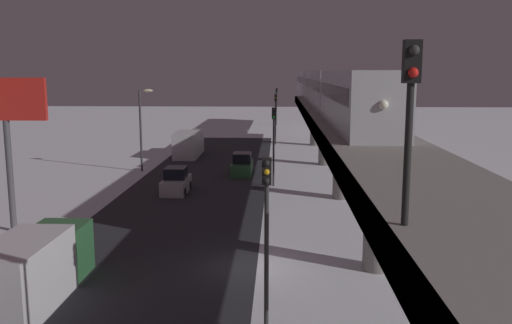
{
  "coord_description": "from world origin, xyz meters",
  "views": [
    {
      "loc": [
        -1.55,
        24.81,
        9.24
      ],
      "look_at": [
        0.23,
        -17.94,
        2.12
      ],
      "focal_mm": 38.25,
      "sensor_mm": 36.0,
      "label": 1
    }
  ],
  "objects_px": {
    "traffic_light_distant": "(276,101)",
    "commercial_billboard": "(5,115)",
    "sedan_silver": "(176,182)",
    "traffic_light_mid": "(274,135)",
    "rail_signal": "(410,101)",
    "traffic_light_near": "(267,222)",
    "box_truck": "(34,269)",
    "delivery_van": "(189,144)",
    "sedan_green": "(242,166)",
    "subway_train": "(321,86)",
    "traffic_light_far": "(276,112)"
  },
  "relations": [
    {
      "from": "box_truck",
      "to": "traffic_light_far",
      "type": "distance_m",
      "value": 49.52
    },
    {
      "from": "sedan_silver",
      "to": "delivery_van",
      "type": "relative_size",
      "value": 0.55
    },
    {
      "from": "rail_signal",
      "to": "box_truck",
      "type": "relative_size",
      "value": 0.54
    },
    {
      "from": "subway_train",
      "to": "traffic_light_far",
      "type": "height_order",
      "value": "subway_train"
    },
    {
      "from": "sedan_green",
      "to": "sedan_silver",
      "type": "bearing_deg",
      "value": -120.75
    },
    {
      "from": "traffic_light_far",
      "to": "traffic_light_near",
      "type": "bearing_deg",
      "value": 90.0
    },
    {
      "from": "box_truck",
      "to": "traffic_light_far",
      "type": "height_order",
      "value": "traffic_light_far"
    },
    {
      "from": "traffic_light_far",
      "to": "delivery_van",
      "type": "bearing_deg",
      "value": 46.57
    },
    {
      "from": "traffic_light_far",
      "to": "traffic_light_distant",
      "type": "bearing_deg",
      "value": -90.0
    },
    {
      "from": "traffic_light_distant",
      "to": "sedan_green",
      "type": "bearing_deg",
      "value": 86.41
    },
    {
      "from": "subway_train",
      "to": "traffic_light_mid",
      "type": "distance_m",
      "value": 19.18
    },
    {
      "from": "traffic_light_far",
      "to": "commercial_billboard",
      "type": "xyz_separation_m",
      "value": [
        15.1,
        38.9,
        2.63
      ]
    },
    {
      "from": "traffic_light_mid",
      "to": "subway_train",
      "type": "bearing_deg",
      "value": -105.66
    },
    {
      "from": "traffic_light_mid",
      "to": "traffic_light_near",
      "type": "bearing_deg",
      "value": 90.0
    },
    {
      "from": "box_truck",
      "to": "commercial_billboard",
      "type": "xyz_separation_m",
      "value": [
        5.6,
        -9.61,
        5.48
      ]
    },
    {
      "from": "sedan_green",
      "to": "traffic_light_mid",
      "type": "height_order",
      "value": "traffic_light_mid"
    },
    {
      "from": "traffic_light_near",
      "to": "traffic_light_distant",
      "type": "height_order",
      "value": "same"
    },
    {
      "from": "box_truck",
      "to": "traffic_light_distant",
      "type": "distance_m",
      "value": 74.81
    },
    {
      "from": "traffic_light_distant",
      "to": "rail_signal",
      "type": "bearing_deg",
      "value": 92.19
    },
    {
      "from": "delivery_van",
      "to": "traffic_light_mid",
      "type": "relative_size",
      "value": 1.16
    },
    {
      "from": "traffic_light_far",
      "to": "commercial_billboard",
      "type": "bearing_deg",
      "value": 68.78
    },
    {
      "from": "traffic_light_distant",
      "to": "commercial_billboard",
      "type": "height_order",
      "value": "commercial_billboard"
    },
    {
      "from": "sedan_silver",
      "to": "subway_train",
      "type": "bearing_deg",
      "value": -121.2
    },
    {
      "from": "sedan_green",
      "to": "commercial_billboard",
      "type": "height_order",
      "value": "commercial_billboard"
    },
    {
      "from": "sedan_green",
      "to": "delivery_van",
      "type": "bearing_deg",
      "value": 122.15
    },
    {
      "from": "commercial_billboard",
      "to": "sedan_silver",
      "type": "bearing_deg",
      "value": -125.56
    },
    {
      "from": "sedan_silver",
      "to": "traffic_light_far",
      "type": "height_order",
      "value": "traffic_light_far"
    },
    {
      "from": "sedan_silver",
      "to": "traffic_light_mid",
      "type": "height_order",
      "value": "traffic_light_mid"
    },
    {
      "from": "box_truck",
      "to": "commercial_billboard",
      "type": "relative_size",
      "value": 0.83
    },
    {
      "from": "rail_signal",
      "to": "sedan_green",
      "type": "xyz_separation_m",
      "value": [
        6.07,
        -36.92,
        -7.82
      ]
    },
    {
      "from": "rail_signal",
      "to": "delivery_van",
      "type": "xyz_separation_m",
      "value": [
        12.67,
        -47.42,
        -7.27
      ]
    },
    {
      "from": "traffic_light_near",
      "to": "commercial_billboard",
      "type": "bearing_deg",
      "value": -39.33
    },
    {
      "from": "box_truck",
      "to": "traffic_light_far",
      "type": "relative_size",
      "value": 1.16
    },
    {
      "from": "rail_signal",
      "to": "traffic_light_mid",
      "type": "bearing_deg",
      "value": -84.31
    },
    {
      "from": "sedan_green",
      "to": "traffic_light_mid",
      "type": "xyz_separation_m",
      "value": [
        -2.9,
        5.1,
        3.4
      ]
    },
    {
      "from": "box_truck",
      "to": "traffic_light_distant",
      "type": "relative_size",
      "value": 1.16
    },
    {
      "from": "traffic_light_far",
      "to": "traffic_light_mid",
      "type": "bearing_deg",
      "value": 90.0
    },
    {
      "from": "traffic_light_mid",
      "to": "traffic_light_distant",
      "type": "xyz_separation_m",
      "value": [
        0.0,
        -51.28,
        0.0
      ]
    },
    {
      "from": "box_truck",
      "to": "sedan_silver",
      "type": "bearing_deg",
      "value": -95.64
    },
    {
      "from": "box_truck",
      "to": "delivery_van",
      "type": "bearing_deg",
      "value": -90.0
    },
    {
      "from": "traffic_light_far",
      "to": "sedan_green",
      "type": "bearing_deg",
      "value": 81.96
    },
    {
      "from": "subway_train",
      "to": "box_truck",
      "type": "xyz_separation_m",
      "value": [
        14.59,
        41.04,
        -6.33
      ]
    },
    {
      "from": "box_truck",
      "to": "delivery_van",
      "type": "relative_size",
      "value": 1.0
    },
    {
      "from": "subway_train",
      "to": "sedan_green",
      "type": "height_order",
      "value": "subway_train"
    },
    {
      "from": "traffic_light_mid",
      "to": "commercial_billboard",
      "type": "relative_size",
      "value": 0.72
    },
    {
      "from": "sedan_green",
      "to": "commercial_billboard",
      "type": "distance_m",
      "value": 22.86
    },
    {
      "from": "sedan_green",
      "to": "commercial_billboard",
      "type": "bearing_deg",
      "value": -123.6
    },
    {
      "from": "traffic_light_distant",
      "to": "sedan_silver",
      "type": "bearing_deg",
      "value": 82.08
    },
    {
      "from": "sedan_green",
      "to": "delivery_van",
      "type": "height_order",
      "value": "delivery_van"
    },
    {
      "from": "sedan_silver",
      "to": "traffic_light_far",
      "type": "relative_size",
      "value": 0.63
    }
  ]
}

